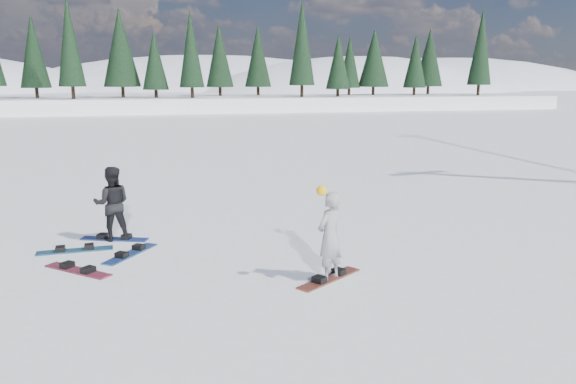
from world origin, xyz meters
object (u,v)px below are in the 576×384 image
(snowboarder_woman, at_px, (330,236))
(snowboard_loose_c, at_px, (75,251))
(snowboarder_man, at_px, (112,204))
(snowboard_loose_b, at_px, (78,270))
(snowboard_loose_a, at_px, (131,254))

(snowboarder_woman, relative_size, snowboard_loose_c, 1.16)
(snowboarder_man, distance_m, snowboard_loose_c, 1.30)
(snowboarder_man, xyz_separation_m, snowboard_loose_c, (-0.75, -0.69, -0.81))
(snowboard_loose_c, bearing_deg, snowboarder_woman, -34.83)
(snowboarder_woman, xyz_separation_m, snowboard_loose_b, (-4.39, 1.57, -0.80))
(snowboarder_man, height_order, snowboard_loose_b, snowboarder_man)
(snowboard_loose_c, distance_m, snowboard_loose_b, 1.33)
(snowboard_loose_a, bearing_deg, snowboard_loose_c, 100.84)
(snowboard_loose_a, bearing_deg, snowboarder_man, 52.42)
(snowboarder_man, distance_m, snowboard_loose_a, 1.49)
(snowboard_loose_b, bearing_deg, snowboarder_woman, 23.44)
(snowboarder_man, xyz_separation_m, snowboard_loose_b, (-0.56, -2.01, -0.81))
(snowboard_loose_c, height_order, snowboard_loose_b, same)
(snowboarder_man, relative_size, snowboard_loose_c, 1.10)
(snowboard_loose_b, height_order, snowboard_loose_a, same)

